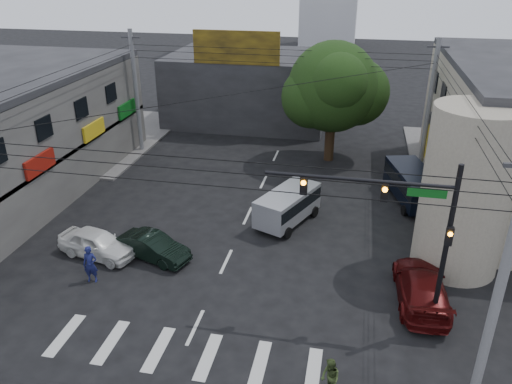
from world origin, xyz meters
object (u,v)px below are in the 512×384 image
(silver_minivan, at_px, (288,208))
(utility_pole_near_right, at_px, (500,288))
(traffic_gantry, at_px, (404,219))
(utility_pole_far_right, at_px, (429,108))
(street_tree, at_px, (333,87))
(pedestrian_olive, at_px, (330,378))
(navy_van, at_px, (412,186))
(traffic_officer, at_px, (90,264))
(utility_pole_far_left, at_px, (136,93))
(white_compact, at_px, (97,243))
(maroon_sedan, at_px, (421,287))
(dark_sedan, at_px, (153,247))

(silver_minivan, bearing_deg, utility_pole_near_right, -120.94)
(traffic_gantry, distance_m, utility_pole_far_right, 17.21)
(street_tree, xyz_separation_m, pedestrian_olive, (1.63, -22.37, -4.72))
(utility_pole_far_right, xyz_separation_m, navy_van, (-1.01, -5.15, -3.56))
(utility_pole_near_right, relative_size, traffic_officer, 5.02)
(utility_pole_far_left, height_order, pedestrian_olive, utility_pole_far_left)
(traffic_gantry, relative_size, pedestrian_olive, 4.76)
(white_compact, xyz_separation_m, maroon_sedan, (15.67, -0.60, 0.04))
(dark_sedan, xyz_separation_m, silver_minivan, (6.05, 5.04, 0.31))
(traffic_gantry, xyz_separation_m, navy_van, (1.67, 11.86, -3.79))
(silver_minivan, bearing_deg, traffic_gantry, -121.59)
(utility_pole_near_right, distance_m, maroon_sedan, 6.58)
(street_tree, distance_m, pedestrian_olive, 22.92)
(white_compact, relative_size, navy_van, 0.80)
(traffic_gantry, xyz_separation_m, silver_minivan, (-5.43, 7.65, -3.88))
(utility_pole_far_left, height_order, silver_minivan, utility_pole_far_left)
(white_compact, distance_m, traffic_officer, 2.26)
(traffic_gantry, bearing_deg, utility_pole_far_right, 81.06)
(utility_pole_far_right, relative_size, pedestrian_olive, 6.09)
(dark_sedan, height_order, pedestrian_olive, pedestrian_olive)
(utility_pole_far_left, relative_size, traffic_officer, 5.02)
(utility_pole_far_right, bearing_deg, silver_minivan, -130.89)
(utility_pole_far_left, relative_size, dark_sedan, 2.23)
(navy_van, height_order, pedestrian_olive, navy_van)
(maroon_sedan, relative_size, traffic_officer, 2.85)
(dark_sedan, distance_m, silver_minivan, 7.88)
(utility_pole_far_right, bearing_deg, dark_sedan, -134.50)
(dark_sedan, bearing_deg, silver_minivan, -31.91)
(utility_pole_near_right, xyz_separation_m, dark_sedan, (-14.15, 6.10, -3.96))
(utility_pole_far_right, relative_size, white_compact, 2.09)
(traffic_gantry, height_order, silver_minivan, traffic_gantry)
(street_tree, height_order, utility_pole_far_right, utility_pole_far_right)
(utility_pole_near_right, xyz_separation_m, white_compact, (-17.00, 5.76, -3.89))
(utility_pole_far_left, distance_m, dark_sedan, 16.43)
(navy_van, relative_size, traffic_officer, 3.02)
(pedestrian_olive, bearing_deg, traffic_officer, -146.41)
(street_tree, relative_size, utility_pole_far_right, 0.95)
(utility_pole_near_right, xyz_separation_m, navy_van, (-1.01, 15.35, -3.56))
(traffic_gantry, distance_m, dark_sedan, 12.49)
(navy_van, bearing_deg, pedestrian_olive, 151.40)
(utility_pole_far_right, xyz_separation_m, silver_minivan, (-8.10, -9.36, -3.65))
(traffic_gantry, relative_size, utility_pole_near_right, 0.78)
(traffic_officer, bearing_deg, silver_minivan, 33.43)
(traffic_officer, bearing_deg, pedestrian_olive, -31.06)
(utility_pole_far_right, bearing_deg, navy_van, -101.06)
(dark_sedan, distance_m, traffic_officer, 3.21)
(white_compact, height_order, navy_van, navy_van)
(utility_pole_far_left, distance_m, traffic_officer, 17.90)
(utility_pole_far_right, bearing_deg, traffic_officer, -133.89)
(utility_pole_far_right, xyz_separation_m, dark_sedan, (-14.15, -14.40, -3.96))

